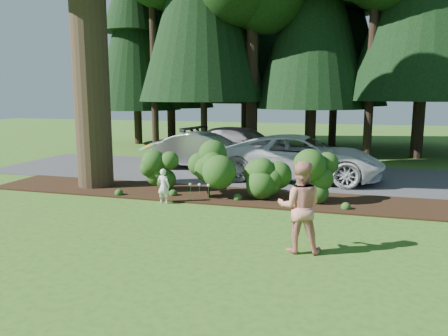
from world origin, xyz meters
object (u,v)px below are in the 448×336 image
object	(u,v)px
car_white_suv	(301,157)
car_dark_suv	(242,146)
car_silver_wagon	(207,151)
adult	(300,207)
child	(164,186)
frisbee	(147,147)

from	to	relation	value
car_white_suv	car_dark_suv	bearing A→B (deg)	47.28
car_silver_wagon	car_white_suv	size ratio (longest dim) A/B	0.78
car_silver_wagon	adult	world-z (taller)	adult
car_silver_wagon	car_dark_suv	world-z (taller)	car_dark_suv
car_dark_suv	child	xyz separation A→B (m)	(-0.51, -8.00, -0.34)
car_silver_wagon	child	world-z (taller)	car_silver_wagon
car_silver_wagon	frisbee	bearing A→B (deg)	178.59
car_silver_wagon	frisbee	distance (m)	6.22
adult	car_white_suv	bearing A→B (deg)	-90.85
car_silver_wagon	car_dark_suv	bearing A→B (deg)	-38.13
car_silver_wagon	car_white_suv	xyz separation A→B (m)	(4.32, -1.40, 0.07)
car_white_suv	child	size ratio (longest dim) A/B	5.73
adult	frisbee	distance (m)	5.96
car_white_suv	frisbee	distance (m)	6.39
car_dark_suv	adult	xyz separation A→B (m)	(3.93, -11.00, 0.09)
car_silver_wagon	adult	xyz separation A→B (m)	(5.15, -9.29, 0.15)
child	car_silver_wagon	bearing A→B (deg)	-80.23
car_silver_wagon	child	xyz separation A→B (m)	(0.71, -6.29, -0.28)
car_silver_wagon	adult	bearing A→B (deg)	-153.61
car_white_suv	adult	size ratio (longest dim) A/B	3.17
car_dark_suv	child	distance (m)	8.02
car_dark_suv	adult	world-z (taller)	adult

